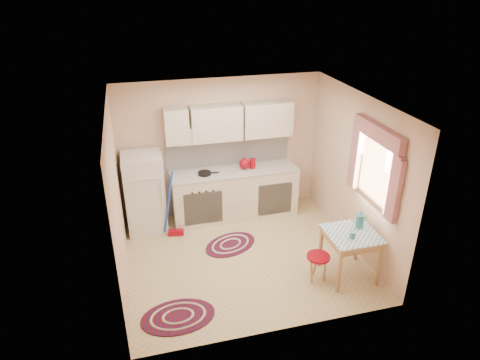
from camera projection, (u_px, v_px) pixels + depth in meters
name	position (u px, v px, depth m)	size (l,w,h in m)	color
room_shell	(250.00, 158.00, 6.33)	(3.64, 3.60, 2.52)	#CBB781
fridge	(145.00, 193.00, 7.24)	(0.65, 0.60, 1.40)	silver
broom	(174.00, 205.00, 7.08)	(0.28, 0.12, 1.20)	blue
base_cabinets	(235.00, 194.00, 7.76)	(2.25, 0.60, 0.88)	beige
countertop	(234.00, 171.00, 7.56)	(2.27, 0.62, 0.04)	#B9B8AF
frying_pan	(205.00, 173.00, 7.37)	(0.22, 0.22, 0.05)	black
red_kettle	(244.00, 164.00, 7.55)	(0.21, 0.19, 0.21)	maroon
red_canister	(253.00, 164.00, 7.59)	(0.10, 0.10, 0.16)	maroon
table	(349.00, 255.00, 6.23)	(0.72, 0.72, 0.72)	tan
stool	(317.00, 268.00, 6.20)	(0.34, 0.34, 0.42)	maroon
coffee_pot	(360.00, 219.00, 6.15)	(0.15, 0.13, 0.29)	#28737D
mug	(352.00, 235.00, 5.95)	(0.08, 0.08, 0.10)	#28737D
rug_center	(230.00, 244.00, 7.08)	(0.91, 0.61, 0.02)	maroon
rug_left	(178.00, 317.00, 5.59)	(0.98, 0.65, 0.02)	maroon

